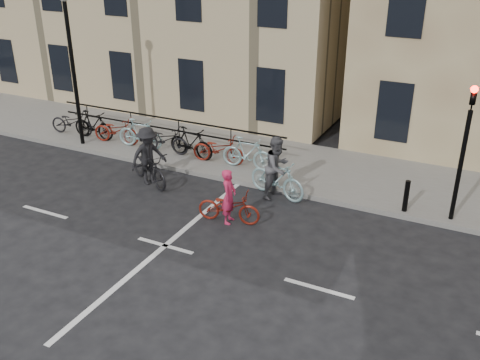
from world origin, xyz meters
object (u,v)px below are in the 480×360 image
at_px(cyclist_grey, 277,173).
at_px(cyclist_dark, 149,162).
at_px(lamp_post, 71,51).
at_px(cyclist_pink, 229,204).
at_px(traffic_light, 466,137).

xyz_separation_m(cyclist_grey, cyclist_dark, (-3.89, -0.89, -0.04)).
height_order(lamp_post, cyclist_grey, lamp_post).
relative_size(lamp_post, cyclist_dark, 2.46).
distance_m(lamp_post, cyclist_grey, 8.37).
distance_m(lamp_post, cyclist_pink, 8.34).
xyz_separation_m(cyclist_pink, cyclist_dark, (-3.35, 1.11, 0.19)).
bearing_deg(cyclist_dark, lamp_post, 96.67).
relative_size(lamp_post, cyclist_pink, 2.96).
bearing_deg(cyclist_dark, cyclist_pink, -81.25).
bearing_deg(traffic_light, cyclist_grey, -173.59).
bearing_deg(lamp_post, traffic_light, -0.27).
bearing_deg(cyclist_dark, traffic_light, -53.62).
xyz_separation_m(lamp_post, cyclist_dark, (4.00, -1.49, -2.77)).
bearing_deg(traffic_light, cyclist_pink, -154.63).
xyz_separation_m(traffic_light, cyclist_pink, (-5.35, -2.54, -1.93)).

